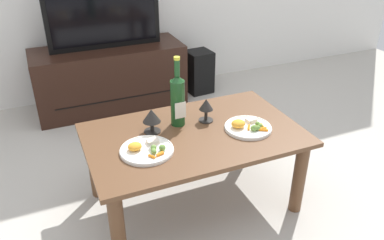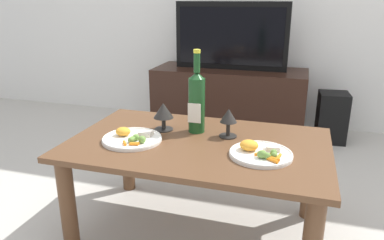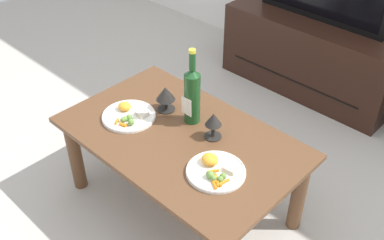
# 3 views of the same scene
# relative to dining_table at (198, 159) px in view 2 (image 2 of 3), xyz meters

# --- Properties ---
(ground_plane) EXTENTS (6.40, 6.40, 0.00)m
(ground_plane) POSITION_rel_dining_table_xyz_m (0.00, 0.00, -0.38)
(ground_plane) COLOR #B7B2A8
(dining_table) EXTENTS (1.13, 0.70, 0.46)m
(dining_table) POSITION_rel_dining_table_xyz_m (0.00, 0.00, 0.00)
(dining_table) COLOR brown
(dining_table) RESTS_ON ground_plane
(tv_stand) EXTENTS (1.22, 0.47, 0.52)m
(tv_stand) POSITION_rel_dining_table_xyz_m (-0.15, 1.44, -0.12)
(tv_stand) COLOR black
(tv_stand) RESTS_ON ground_plane
(tv_screen) EXTENTS (0.89, 0.05, 0.52)m
(tv_screen) POSITION_rel_dining_table_xyz_m (-0.15, 1.44, 0.40)
(tv_screen) COLOR black
(tv_screen) RESTS_ON tv_stand
(floor_speaker) EXTENTS (0.23, 0.23, 0.39)m
(floor_speaker) POSITION_rel_dining_table_xyz_m (0.67, 1.42, -0.19)
(floor_speaker) COLOR black
(floor_speaker) RESTS_ON ground_plane
(wine_bottle) EXTENTS (0.08, 0.08, 0.39)m
(wine_bottle) POSITION_rel_dining_table_xyz_m (-0.04, 0.12, 0.24)
(wine_bottle) COLOR #19471E
(wine_bottle) RESTS_ON dining_table
(goblet_left) EXTENTS (0.10, 0.10, 0.13)m
(goblet_left) POSITION_rel_dining_table_xyz_m (-0.20, 0.10, 0.17)
(goblet_left) COLOR black
(goblet_left) RESTS_ON dining_table
(goblet_right) EXTENTS (0.08, 0.08, 0.13)m
(goblet_right) POSITION_rel_dining_table_xyz_m (0.11, 0.10, 0.17)
(goblet_right) COLOR black
(goblet_right) RESTS_ON dining_table
(dinner_plate_left) EXTENTS (0.26, 0.26, 0.05)m
(dinner_plate_left) POSITION_rel_dining_table_xyz_m (-0.28, -0.07, 0.10)
(dinner_plate_left) COLOR white
(dinner_plate_left) RESTS_ON dining_table
(dinner_plate_right) EXTENTS (0.25, 0.25, 0.05)m
(dinner_plate_right) POSITION_rel_dining_table_xyz_m (0.28, -0.08, 0.10)
(dinner_plate_right) COLOR white
(dinner_plate_right) RESTS_ON dining_table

